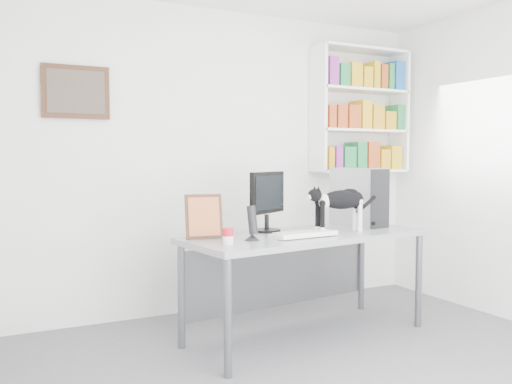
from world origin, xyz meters
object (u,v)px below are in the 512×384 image
at_px(pc_tower, 358,197).
at_px(speaker, 252,222).
at_px(desk, 307,285).
at_px(soup_can, 228,236).
at_px(bookshelf, 360,111).
at_px(monitor, 267,201).
at_px(keyboard, 304,234).
at_px(leaning_print, 204,216).
at_px(cat, 341,211).

distance_m(pc_tower, speaker, 1.20).
bearing_deg(desk, speaker, -174.10).
height_order(speaker, soup_can, speaker).
distance_m(bookshelf, pc_tower, 1.20).
distance_m(monitor, keyboard, 0.44).
height_order(keyboard, leaning_print, leaning_print).
distance_m(bookshelf, desk, 2.07).
height_order(desk, leaning_print, leaning_print).
xyz_separation_m(desk, monitor, (-0.24, 0.22, 0.64)).
height_order(pc_tower, soup_can, pc_tower).
relative_size(desk, leaning_print, 5.88).
height_order(desk, soup_can, soup_can).
relative_size(monitor, cat, 0.86).
relative_size(pc_tower, soup_can, 4.57).
bearing_deg(desk, monitor, 129.65).
relative_size(keyboard, cat, 0.88).
distance_m(desk, leaning_print, 0.99).
height_order(monitor, speaker, monitor).
xyz_separation_m(pc_tower, speaker, (-1.15, -0.32, -0.12)).
height_order(bookshelf, pc_tower, bookshelf).
bearing_deg(cat, pc_tower, 36.86).
bearing_deg(soup_can, cat, 7.24).
xyz_separation_m(desk, speaker, (-0.53, -0.13, 0.53)).
relative_size(monitor, speaker, 1.88).
bearing_deg(soup_can, bookshelf, 30.05).
relative_size(keyboard, soup_can, 4.60).
bearing_deg(leaning_print, speaker, -31.96).
bearing_deg(bookshelf, leaning_print, -158.12).
xyz_separation_m(keyboard, pc_tower, (0.74, 0.33, 0.23)).
relative_size(desk, monitor, 4.03).
xyz_separation_m(monitor, keyboard, (0.12, -0.36, -0.22)).
distance_m(desk, pc_tower, 0.92).
height_order(bookshelf, keyboard, bookshelf).
xyz_separation_m(monitor, cat, (0.48, -0.30, -0.07)).
height_order(monitor, keyboard, monitor).
distance_m(monitor, pc_tower, 0.86).
bearing_deg(keyboard, bookshelf, 33.31).
height_order(keyboard, pc_tower, pc_tower).
xyz_separation_m(bookshelf, leaning_print, (-1.97, -0.79, -0.88)).
xyz_separation_m(pc_tower, cat, (-0.38, -0.28, -0.07)).
bearing_deg(keyboard, soup_can, -179.19).
relative_size(speaker, leaning_print, 0.78).
distance_m(leaning_print, cat, 1.06).
xyz_separation_m(desk, cat, (0.24, -0.09, 0.57)).
distance_m(soup_can, cat, 1.01).
bearing_deg(bookshelf, speaker, -148.80).
bearing_deg(desk, pc_tower, 9.22).
bearing_deg(cat, soup_can, -172.39).
xyz_separation_m(speaker, leaning_print, (-0.27, 0.24, 0.04)).
xyz_separation_m(desk, keyboard, (-0.12, -0.14, 0.42)).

